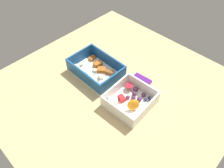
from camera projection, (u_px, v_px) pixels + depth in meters
table_surface at (114, 92)px, 78.88cm from camera, size 80.00×80.00×2.00cm
pasta_container at (96, 70)px, 82.45cm from camera, size 19.55×13.73×5.74cm
fruit_bowl at (130, 100)px, 72.83cm from camera, size 14.53×15.43×5.24cm
candy_bar at (143, 79)px, 80.87cm from camera, size 7.20×3.08×1.20cm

